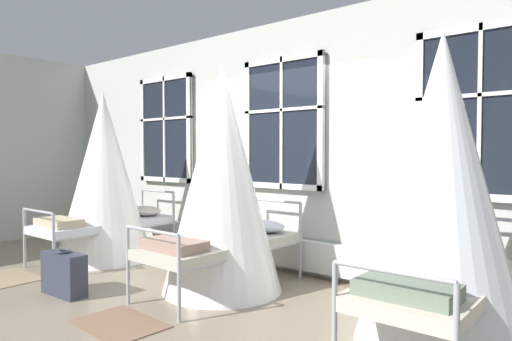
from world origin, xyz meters
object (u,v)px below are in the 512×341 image
(suitcase_dark, at_px, (64,274))
(cot_third, at_px, (441,194))
(cot_first, at_px, (104,178))
(cot_second, at_px, (222,181))

(suitcase_dark, bearing_deg, cot_third, 16.27)
(cot_first, relative_size, cot_third, 0.97)
(cot_second, bearing_deg, cot_first, 90.74)
(cot_first, distance_m, suitcase_dark, 1.85)
(cot_first, bearing_deg, cot_third, -90.27)
(cot_second, relative_size, cot_third, 1.01)
(cot_second, bearing_deg, suitcase_dark, 136.17)
(cot_third, bearing_deg, cot_second, 90.24)
(cot_second, bearing_deg, cot_third, -88.97)
(cot_second, distance_m, suitcase_dark, 1.90)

